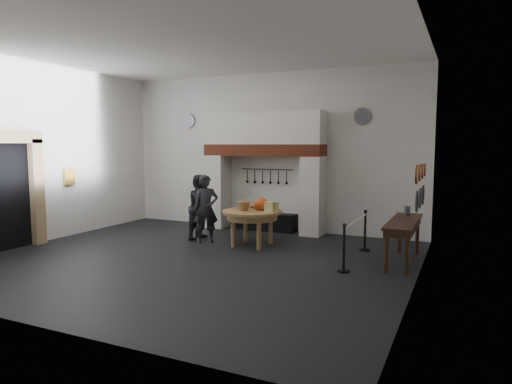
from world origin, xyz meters
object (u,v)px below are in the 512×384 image
at_px(work_table, 252,212).
at_px(barrier_post_near, 344,249).
at_px(barrier_post_far, 365,231).
at_px(visitor_near, 206,209).
at_px(side_table, 404,222).
at_px(iron_range, 264,222).
at_px(visitor_far, 201,207).

bearing_deg(work_table, barrier_post_near, -27.09).
height_order(barrier_post_near, barrier_post_far, same).
xyz_separation_m(visitor_near, side_table, (4.75, 0.06, 0.01)).
height_order(iron_range, barrier_post_near, barrier_post_near).
bearing_deg(iron_range, visitor_far, -120.97).
bearing_deg(barrier_post_near, visitor_far, 159.65).
xyz_separation_m(visitor_far, side_table, (5.15, -0.34, 0.03)).
height_order(work_table, barrier_post_far, barrier_post_far).
height_order(work_table, visitor_far, visitor_far).
distance_m(visitor_near, barrier_post_far, 3.92).
xyz_separation_m(side_table, barrier_post_far, (-0.95, 0.78, -0.42)).
height_order(visitor_near, visitor_far, visitor_near).
height_order(visitor_far, barrier_post_far, visitor_far).
bearing_deg(side_table, visitor_near, -179.32).
bearing_deg(work_table, side_table, -1.88).
bearing_deg(work_table, visitor_far, 171.92).
bearing_deg(visitor_far, side_table, -93.19).
bearing_deg(barrier_post_near, work_table, 152.91).
distance_m(visitor_near, side_table, 4.75).
xyz_separation_m(barrier_post_near, barrier_post_far, (0.00, 2.00, 0.00)).
xyz_separation_m(iron_range, side_table, (4.10, -2.10, 0.62)).
relative_size(barrier_post_near, barrier_post_far, 1.00).
distance_m(iron_range, work_table, 2.14).
bearing_deg(side_table, barrier_post_far, 140.46).
xyz_separation_m(visitor_near, barrier_post_near, (3.80, -1.16, -0.41)).
relative_size(iron_range, visitor_near, 1.11).
bearing_deg(side_table, visitor_far, 176.19).
height_order(iron_range, work_table, work_table).
xyz_separation_m(side_table, barrier_post_near, (-0.95, -1.22, -0.42)).
height_order(visitor_near, barrier_post_near, visitor_near).
bearing_deg(iron_range, side_table, -27.12).
xyz_separation_m(work_table, visitor_near, (-1.20, -0.17, 0.02)).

